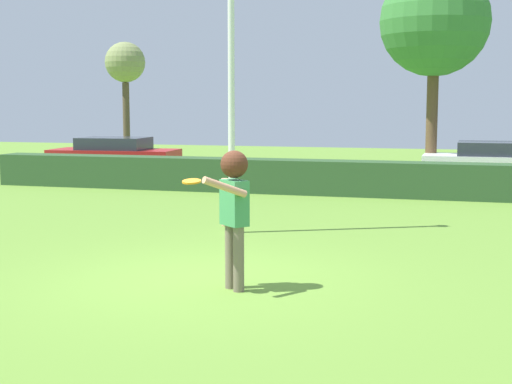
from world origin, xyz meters
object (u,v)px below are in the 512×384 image
object	(u,v)px
parked_car_red	(114,154)
lamppost	(231,21)
person	(234,201)
willow_tree	(435,22)
bare_elm_tree	(125,65)
parked_car_white	(496,161)
frisbee	(192,181)

from	to	relation	value
parked_car_red	lamppost	bearing A→B (deg)	-52.78
person	willow_tree	distance (m)	15.09
lamppost	bare_elm_tree	world-z (taller)	lamppost
parked_car_red	parked_car_white	xyz separation A→B (m)	(12.16, 0.53, 0.00)
lamppost	bare_elm_tree	distance (m)	18.63
parked_car_red	parked_car_white	world-z (taller)	same
person	parked_car_white	world-z (taller)	person
lamppost	parked_car_red	bearing A→B (deg)	127.22
person	parked_car_white	distance (m)	14.39
person	frisbee	xyz separation A→B (m)	(-0.43, -0.36, 0.27)
person	parked_car_red	world-z (taller)	person
person	bare_elm_tree	size ratio (longest dim) A/B	0.36
parked_car_white	willow_tree	bearing A→B (deg)	161.89
parked_car_red	bare_elm_tree	distance (m)	7.69
person	lamppost	bearing A→B (deg)	108.21
frisbee	lamppost	world-z (taller)	lamppost
frisbee	parked_car_white	size ratio (longest dim) A/B	0.06
bare_elm_tree	willow_tree	world-z (taller)	willow_tree
person	lamppost	size ratio (longest dim) A/B	0.26
frisbee	willow_tree	world-z (taller)	willow_tree
parked_car_red	willow_tree	distance (m)	11.11
person	parked_car_white	xyz separation A→B (m)	(3.71, 13.90, -0.47)
parked_car_white	willow_tree	xyz separation A→B (m)	(-1.91, 0.63, 4.13)
lamppost	willow_tree	xyz separation A→B (m)	(3.10, 10.57, 0.98)
parked_car_red	parked_car_white	size ratio (longest dim) A/B	1.02
bare_elm_tree	willow_tree	bearing A→B (deg)	-22.18
parked_car_red	frisbee	bearing A→B (deg)	-59.70
bare_elm_tree	frisbee	bearing A→B (deg)	-62.05
parked_car_white	bare_elm_tree	xyz separation A→B (m)	(-14.83, 5.89, 3.28)
frisbee	parked_car_red	bearing A→B (deg)	120.30
frisbee	bare_elm_tree	xyz separation A→B (m)	(-10.69, 20.15, 2.54)
frisbee	parked_car_white	bearing A→B (deg)	73.83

